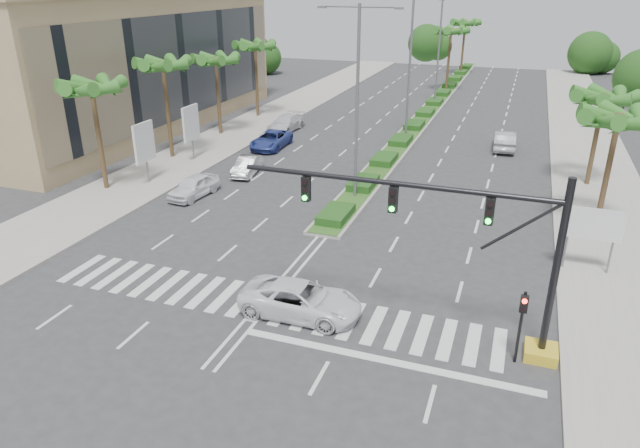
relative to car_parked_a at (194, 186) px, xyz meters
The scene contains 28 objects.
ground 14.86m from the car_parked_a, 46.94° to the right, with size 160.00×160.00×0.00m, color #333335.
footpath_right 26.95m from the car_parked_a, 19.86° to the left, with size 6.00×120.00×0.15m, color gray.
footpath_left 10.48m from the car_parked_a, 118.96° to the left, with size 6.00×120.00×0.15m, color gray.
median 35.63m from the car_parked_a, 73.47° to the left, with size 2.20×75.00×0.20m, color gray.
median_grass 35.63m from the car_parked_a, 73.47° to the left, with size 1.80×75.00×0.04m, color #2F561D.
building 22.57m from the car_parked_a, 136.31° to the left, with size 12.00×36.00×12.00m, color tan.
signal_gantry 22.40m from the car_parked_a, 29.20° to the right, with size 12.60×1.20×7.20m.
pedestrian_signal 23.76m from the car_parked_a, 29.06° to the right, with size 0.28×0.36×3.00m.
direction_sign 23.87m from the car_parked_a, ahead, with size 2.70×0.11×3.40m.
billboard_near 5.05m from the car_parked_a, 165.21° to the left, with size 0.18×2.10×4.35m.
billboard_far 8.68m from the car_parked_a, 121.39° to the left, with size 0.18×2.10×4.35m.
palm_left_near 8.78m from the car_parked_a, behind, with size 4.57×4.68×7.55m.
palm_left_mid 11.50m from the car_parked_a, 131.66° to the left, with size 4.57×4.68×7.95m.
palm_left_far 17.42m from the car_parked_a, 112.78° to the left, with size 4.57×4.68×7.35m.
palm_left_end 24.79m from the car_parked_a, 105.37° to the left, with size 4.57×4.68×7.75m.
palm_right_near 25.44m from the car_parked_a, ahead, with size 4.57×4.68×7.05m.
palm_right_far 27.54m from the car_parked_a, 24.36° to the left, with size 4.57×4.68×6.75m.
palm_median_a 45.76m from the car_parked_a, 77.07° to the left, with size 4.57×4.68×8.05m.
palm_median_b 60.36m from the car_parked_a, 80.28° to the left, with size 4.57×4.68×8.05m.
streetlight_near 12.24m from the car_parked_a, 17.28° to the left, with size 5.10×0.25×12.00m.
streetlight_mid 22.51m from the car_parked_a, 62.11° to the left, with size 5.10×0.25×12.00m.
streetlight_far 37.09m from the car_parked_a, 73.92° to the left, with size 5.10×0.25×12.00m.
car_parked_a is the anchor object (origin of this frame).
car_parked_b 5.58m from the car_parked_a, 77.53° to the left, with size 1.36×3.91×1.29m, color silver.
car_parked_c 12.58m from the car_parked_a, 90.38° to the left, with size 2.36×5.12×1.42m, color #304193.
car_parked_d 18.51m from the car_parked_a, 93.82° to the left, with size 2.06×5.07×1.47m, color silver.
car_crossing 16.30m from the car_parked_a, 42.88° to the right, with size 2.40×5.20×1.44m, color white.
car_right 26.49m from the car_parked_a, 45.28° to the left, with size 1.70×4.88×1.61m, color #A7A7AB.
Camera 1 is at (9.66, -19.71, 13.23)m, focal length 32.00 mm.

